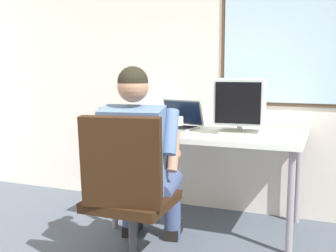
% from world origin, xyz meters
% --- Properties ---
extents(wall_rear, '(4.98, 0.08, 2.70)m').
position_xyz_m(wall_rear, '(0.03, 2.71, 1.35)').
color(wall_rear, silver).
rests_on(wall_rear, ground).
extents(desk, '(1.44, 0.76, 0.76)m').
position_xyz_m(desk, '(0.13, 2.27, 0.69)').
color(desk, gray).
rests_on(desk, ground).
extents(office_chair, '(0.57, 0.57, 0.98)m').
position_xyz_m(office_chair, '(-0.09, 1.31, 0.55)').
color(office_chair, black).
rests_on(office_chair, ground).
extents(person_seated, '(0.59, 0.82, 1.26)m').
position_xyz_m(person_seated, '(-0.13, 1.57, 0.65)').
color(person_seated, '#3B476F').
rests_on(person_seated, ground).
extents(crt_monitor, '(0.38, 0.31, 0.41)m').
position_xyz_m(crt_monitor, '(0.37, 2.26, 0.99)').
color(crt_monitor, beige).
rests_on(crt_monitor, desk).
extents(laptop, '(0.42, 0.37, 0.23)m').
position_xyz_m(laptop, '(-0.16, 2.37, 0.82)').
color(laptop, gray).
rests_on(laptop, desk).
extents(wine_glass, '(0.09, 0.09, 0.13)m').
position_xyz_m(wine_glass, '(-0.05, 2.06, 0.85)').
color(wine_glass, silver).
rests_on(wine_glass, desk).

